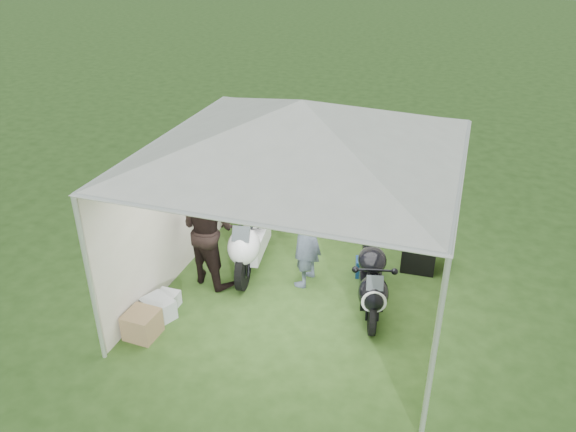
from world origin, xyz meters
name	(u,v)px	position (x,y,z in m)	size (l,w,h in m)	color
ground	(300,298)	(0.00, 0.00, 0.00)	(80.00, 80.00, 0.00)	#294718
canopy_tent	(302,132)	(0.00, 0.03, 2.58)	(5.66, 5.66, 3.00)	silver
motorcycle_white	(252,233)	(-0.98, 0.62, 0.59)	(0.67, 2.15, 1.06)	black
motorcycle_black	(372,278)	(1.02, 0.10, 0.50)	(0.68, 1.81, 0.90)	black
paddock_stand	(368,267)	(0.83, 0.91, 0.14)	(0.38, 0.24, 0.29)	blue
person_dark_jacket	(208,228)	(-1.45, 0.04, 0.91)	(0.89, 0.69, 1.83)	black
person_blue_jacket	(306,232)	(-0.05, 0.43, 0.88)	(0.64, 0.42, 1.76)	slate
equipment_box	(419,255)	(1.56, 1.36, 0.26)	(0.52, 0.42, 0.52)	black
crate_0	(158,308)	(-1.75, -1.06, 0.15)	(0.44, 0.34, 0.29)	#B1B5BA
crate_1	(142,324)	(-1.75, -1.47, 0.18)	(0.41, 0.41, 0.37)	olive
crate_2	(168,299)	(-1.75, -0.79, 0.11)	(0.31, 0.26, 0.23)	silver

